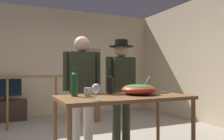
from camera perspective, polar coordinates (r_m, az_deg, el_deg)
name	(u,v)px	position (r m, az deg, el deg)	size (l,w,h in m)	color
back_wall	(47,61)	(6.08, -15.99, 2.09)	(5.92, 0.10, 2.73)	beige
side_wall_right	(191,60)	(5.60, 19.09, 2.29)	(0.10, 4.18, 2.73)	beige
framed_picture	(92,55)	(6.32, -4.96, 3.81)	(0.47, 0.03, 0.35)	tan
stair_railing	(40,92)	(4.75, -17.51, -5.15)	(3.69, 0.10, 1.08)	brown
tv_console	(5,111)	(5.72, -25.08, -9.15)	(0.90, 0.40, 0.46)	#38281E
flat_screen_tv	(5,88)	(5.64, -25.07, -4.04)	(0.67, 0.12, 0.49)	black
serving_table	(124,102)	(2.76, 2.99, -7.98)	(1.57, 0.78, 0.82)	brown
salad_bowl	(139,89)	(2.88, 6.72, -4.69)	(0.44, 0.44, 0.23)	#CC3D2D
wine_glass	(96,89)	(2.28, -4.02, -4.74)	(0.09, 0.09, 0.17)	silver
wine_bottle_dark	(110,84)	(2.98, -0.48, -3.39)	(0.08, 0.08, 0.33)	black
wine_bottle_green	(74,83)	(2.69, -9.34, -3.32)	(0.08, 0.08, 0.35)	#1E5628
mug_white	(88,92)	(2.66, -6.08, -5.49)	(0.12, 0.08, 0.10)	white
person_standing_left	(82,84)	(3.26, -7.52, -3.37)	(0.53, 0.27, 1.61)	beige
person_standing_right	(121,83)	(3.49, 2.31, -3.21)	(0.54, 0.38, 1.59)	#2D3323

